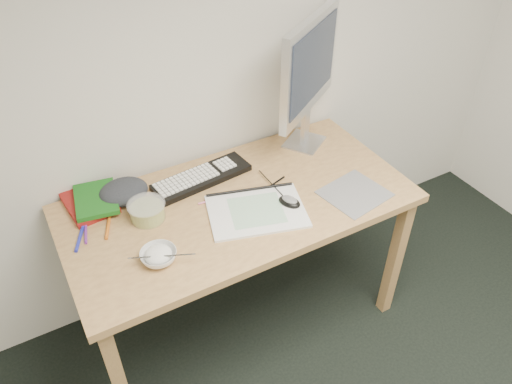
{
  "coord_description": "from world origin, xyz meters",
  "views": [
    {
      "loc": [
        -0.7,
        0.05,
        2.04
      ],
      "look_at": [
        0.03,
        1.36,
        0.83
      ],
      "focal_mm": 35.0,
      "sensor_mm": 36.0,
      "label": 1
    }
  ],
  "objects_px": {
    "desk": "(239,216)",
    "keyboard": "(202,178)",
    "monitor": "(309,69)",
    "rice_bowl": "(159,256)",
    "sketchpad": "(257,211)"
  },
  "relations": [
    {
      "from": "sketchpad",
      "to": "keyboard",
      "type": "height_order",
      "value": "keyboard"
    },
    {
      "from": "desk",
      "to": "sketchpad",
      "type": "distance_m",
      "value": 0.13
    },
    {
      "from": "sketchpad",
      "to": "keyboard",
      "type": "distance_m",
      "value": 0.31
    },
    {
      "from": "sketchpad",
      "to": "monitor",
      "type": "bearing_deg",
      "value": 52.77
    },
    {
      "from": "desk",
      "to": "rice_bowl",
      "type": "relative_size",
      "value": 10.86
    },
    {
      "from": "sketchpad",
      "to": "monitor",
      "type": "xyz_separation_m",
      "value": [
        0.43,
        0.32,
        0.37
      ]
    },
    {
      "from": "monitor",
      "to": "rice_bowl",
      "type": "relative_size",
      "value": 4.61
    },
    {
      "from": "sketchpad",
      "to": "monitor",
      "type": "height_order",
      "value": "monitor"
    },
    {
      "from": "desk",
      "to": "sketchpad",
      "type": "bearing_deg",
      "value": -73.14
    },
    {
      "from": "sketchpad",
      "to": "keyboard",
      "type": "relative_size",
      "value": 0.88
    },
    {
      "from": "desk",
      "to": "keyboard",
      "type": "xyz_separation_m",
      "value": [
        -0.07,
        0.2,
        0.09
      ]
    },
    {
      "from": "monitor",
      "to": "rice_bowl",
      "type": "height_order",
      "value": "monitor"
    },
    {
      "from": "desk",
      "to": "rice_bowl",
      "type": "xyz_separation_m",
      "value": [
        -0.39,
        -0.15,
        0.1
      ]
    },
    {
      "from": "sketchpad",
      "to": "keyboard",
      "type": "bearing_deg",
      "value": 125.23
    },
    {
      "from": "sketchpad",
      "to": "rice_bowl",
      "type": "bearing_deg",
      "value": -156.21
    }
  ]
}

